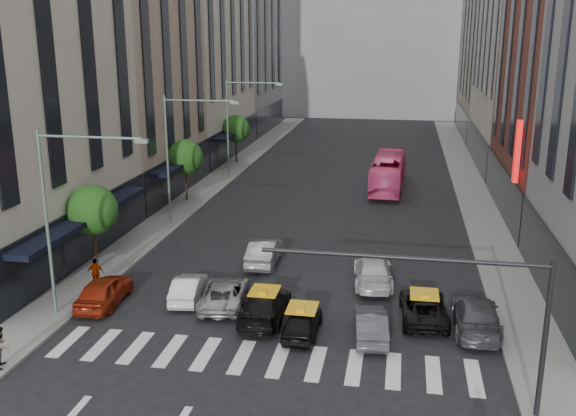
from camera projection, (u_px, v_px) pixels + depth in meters
The scene contains 29 objects.
ground at pixel (257, 377), 25.75m from camera, with size 160.00×160.00×0.00m, color black.
sidewalk_left at pixel (205, 189), 56.16m from camera, with size 3.00×96.00×0.15m, color slate.
sidewalk_right at pixel (476, 201), 52.24m from camera, with size 3.00×96.00×0.15m, color slate.
building_left_b at pixel (128, 49), 52.03m from camera, with size 8.00×16.00×24.00m, color tan.
building_left_d at pixel (240, 19), 86.34m from camera, with size 8.00×18.00×30.00m, color gray.
building_right_b at pixel (576, 38), 45.02m from camera, with size 8.00×18.00×26.00m, color brown.
building_right_d at pixel (502, 27), 80.80m from camera, with size 8.00×18.00×28.00m, color tan.
building_far at pixel (375, 2), 101.62m from camera, with size 30.00×10.00×36.00m, color gray.
tree_near at pixel (92, 210), 36.28m from camera, with size 2.88×2.88×4.95m.
tree_mid at pixel (185, 157), 51.46m from camera, with size 2.88×2.88×4.95m.
tree_far at pixel (236, 129), 66.65m from camera, with size 2.88×2.88×4.95m.
streetlamp_near at pixel (63, 199), 29.69m from camera, with size 5.38×0.25×9.00m.
streetlamp_mid at pixel (180, 143), 44.87m from camera, with size 5.38×0.25×9.00m.
streetlamp_far at pixel (237, 114), 60.05m from camera, with size 5.38×0.25×9.00m.
traffic_signal at pixel (464, 297), 22.30m from camera, with size 10.10×0.20×6.00m.
liberty_sign at pixel (517, 152), 40.99m from camera, with size 0.30×0.70×4.00m.
car_red at pixel (104, 291), 32.45m from camera, with size 1.77×4.41×1.50m, color maroon.
car_white_front at pixel (188, 288), 33.06m from camera, with size 1.35×3.86×1.27m, color silver.
car_silver at pixel (224, 293), 32.38m from camera, with size 2.18×4.74×1.32m, color #A0A1A6.
taxi_left at pixel (265, 305), 30.77m from camera, with size 2.03×4.99×1.45m, color black.
taxi_center at pixel (302, 321), 29.23m from camera, with size 1.53×3.81×1.30m, color black.
car_grey_mid at pixel (371, 324), 28.92m from camera, with size 1.40×4.01×1.32m, color #3E4046.
taxi_right at pixel (424, 307), 30.76m from camera, with size 2.14×4.64×1.29m, color black.
car_grey_curb at pixel (476, 315), 29.63m from camera, with size 2.08×5.11×1.48m, color #404147.
car_row2_left at pixel (265, 252), 38.21m from camera, with size 1.58×4.52×1.49m, color #A7A7AD.
car_row2_right at pixel (373, 271), 35.10m from camera, with size 2.02×4.97×1.44m, color silver.
bus at pixel (388, 173), 56.04m from camera, with size 2.53×10.82×3.01m, color #EA4584.
pedestrian_near at pixel (1, 346), 26.10m from camera, with size 0.86×0.67×1.76m, color gray.
pedestrian_far at pixel (96, 273), 34.26m from camera, with size 0.95×0.39×1.61m, color gray.
Camera 1 is at (5.31, -22.43, 13.41)m, focal length 40.00 mm.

